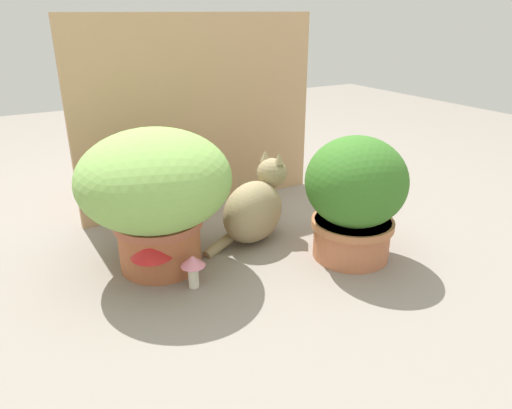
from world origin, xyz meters
name	(u,v)px	position (x,y,z in m)	size (l,w,h in m)	color
ground_plane	(244,266)	(0.00, 0.00, 0.00)	(6.00, 6.00, 0.00)	gray
cardboard_backdrop	(200,115)	(0.11, 0.56, 0.38)	(1.02, 0.03, 0.77)	tan
grass_planter	(155,189)	(-0.23, 0.14, 0.26)	(0.47, 0.47, 0.45)	#AE603B
leafy_planter	(355,195)	(0.35, -0.12, 0.22)	(0.33, 0.33, 0.41)	#C4724E
cat	(256,207)	(0.14, 0.16, 0.12)	(0.39, 0.26, 0.32)	#9D8A64
mushroom_ornament_red	(152,249)	(-0.28, 0.05, 0.11)	(0.13, 0.13, 0.16)	silver
mushroom_ornament_pink	(193,265)	(-0.19, -0.03, 0.07)	(0.07, 0.07, 0.11)	white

